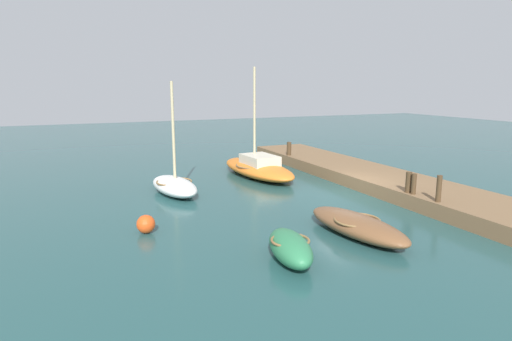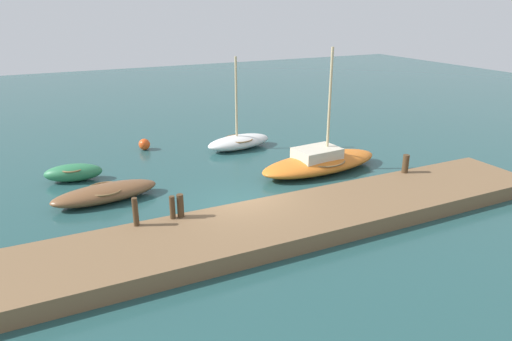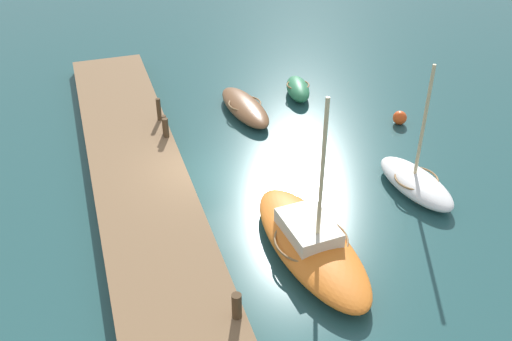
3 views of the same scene
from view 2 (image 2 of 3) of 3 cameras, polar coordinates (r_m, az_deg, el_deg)
name	(u,v)px [view 2 (image 2 of 3)]	position (r m, az deg, el deg)	size (l,w,h in m)	color
ground_plane	(240,208)	(17.61, -1.97, -4.63)	(84.00, 84.00, 0.00)	#234C4C
dock_platform	(269,226)	(15.58, 1.57, -6.92)	(22.78, 3.35, 0.58)	brown
rowboat_white	(239,141)	(24.59, -2.15, 3.64)	(3.80, 1.96, 4.84)	white
rowboat_brown	(105,193)	(19.00, -18.16, -2.65)	(4.23, 1.83, 0.67)	brown
dinghy_green	(73,172)	(21.60, -21.69, -0.22)	(2.57, 1.46, 0.76)	#2D7A4C
sailboat_orange	(320,162)	(21.41, 7.91, 1.10)	(6.31, 2.72, 5.59)	orange
mooring_post_west	(135,212)	(15.28, -14.71, -4.98)	(0.18, 0.18, 0.96)	#47331E
mooring_post_mid_west	(172,207)	(15.55, -10.33, -4.52)	(0.19, 0.19, 0.79)	#47331E
mooring_post_mid_east	(180,206)	(15.61, -9.35, -4.32)	(0.23, 0.23, 0.81)	#47331E
mooring_post_east	(406,164)	(20.40, 18.04, 0.80)	(0.27, 0.27, 0.78)	#47331E
marker_buoy	(144,144)	(25.11, -13.66, 3.17)	(0.60, 0.60, 0.60)	#E54C19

